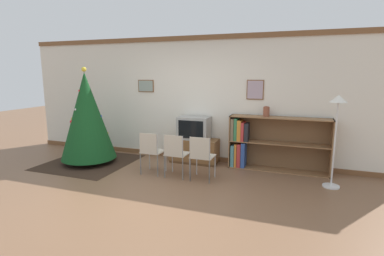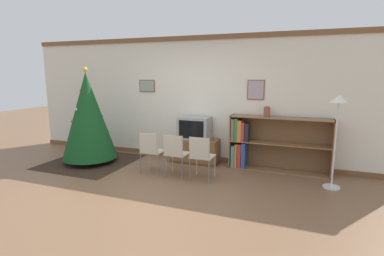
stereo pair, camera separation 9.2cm
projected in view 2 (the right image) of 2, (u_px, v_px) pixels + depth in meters
The scene contains 12 objects.
ground_plane at pixel (148, 194), 4.81m from camera, with size 24.00×24.00×0.00m, color brown.
wall_back at pixel (196, 99), 6.58m from camera, with size 8.53×0.11×2.70m.
area_rug at pixel (91, 162), 6.55m from camera, with size 1.75×1.80×0.01m.
christmas_tree at pixel (88, 116), 6.37m from camera, with size 1.15×1.15×2.03m.
tv_console at pixel (195, 150), 6.48m from camera, with size 1.04×0.44×0.52m.
television at pixel (195, 128), 6.39m from camera, with size 0.66×0.43×0.48m.
folding_chair_left at pixel (151, 150), 5.69m from camera, with size 0.40×0.40×0.82m.
folding_chair_center at pixel (175, 153), 5.51m from camera, with size 0.40×0.40×0.82m.
folding_chair_right at pixel (201, 155), 5.33m from camera, with size 0.40×0.40×0.82m.
bookshelf at pixel (261, 143), 6.00m from camera, with size 1.93×0.36×1.07m.
vase at pixel (267, 111), 5.87m from camera, with size 0.12×0.12×0.20m.
standing_lamp at pixel (337, 118), 4.86m from camera, with size 0.28×0.28×1.57m.
Camera 2 is at (2.28, -3.98, 1.92)m, focal length 28.00 mm.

